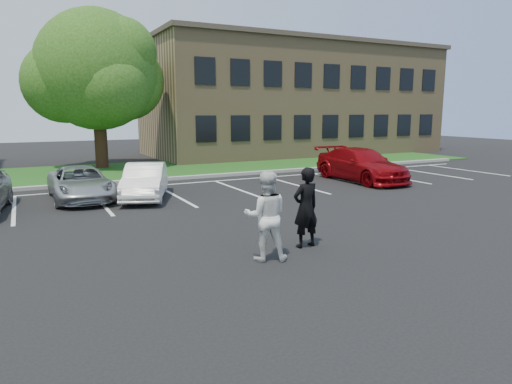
# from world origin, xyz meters

# --- Properties ---
(ground_plane) EXTENTS (90.00, 90.00, 0.00)m
(ground_plane) POSITION_xyz_m (0.00, 0.00, 0.00)
(ground_plane) COLOR black
(ground_plane) RESTS_ON ground
(curb) EXTENTS (40.00, 0.30, 0.15)m
(curb) POSITION_xyz_m (0.00, 12.00, 0.07)
(curb) COLOR gray
(curb) RESTS_ON ground
(grass_strip) EXTENTS (44.00, 8.00, 0.08)m
(grass_strip) POSITION_xyz_m (0.00, 16.00, 0.04)
(grass_strip) COLOR #21451B
(grass_strip) RESTS_ON ground
(stall_lines) EXTENTS (34.00, 5.36, 0.01)m
(stall_lines) POSITION_xyz_m (1.40, 8.95, 0.01)
(stall_lines) COLOR silver
(stall_lines) RESTS_ON ground
(office_building) EXTENTS (22.40, 10.40, 8.30)m
(office_building) POSITION_xyz_m (14.00, 21.99, 4.16)
(office_building) COLOR #988056
(office_building) RESTS_ON ground
(tree) EXTENTS (7.80, 7.20, 8.80)m
(tree) POSITION_xyz_m (-1.09, 18.13, 5.35)
(tree) COLOR black
(tree) RESTS_ON ground
(man_black_suit) EXTENTS (0.75, 0.53, 1.96)m
(man_black_suit) POSITION_xyz_m (0.79, -0.10, 0.98)
(man_black_suit) COLOR black
(man_black_suit) RESTS_ON ground
(man_white_shirt) EXTENTS (1.19, 1.08, 2.00)m
(man_white_shirt) POSITION_xyz_m (-0.53, -0.52, 1.00)
(man_white_shirt) COLOR silver
(man_white_shirt) RESTS_ON ground
(car_silver_minivan) EXTENTS (2.12, 4.47, 1.23)m
(car_silver_minivan) POSITION_xyz_m (-3.36, 8.75, 0.62)
(car_silver_minivan) COLOR #ADB0B5
(car_silver_minivan) RESTS_ON ground
(car_white_sedan) EXTENTS (2.70, 4.25, 1.32)m
(car_white_sedan) POSITION_xyz_m (-1.16, 7.92, 0.66)
(car_white_sedan) COLOR white
(car_white_sedan) RESTS_ON ground
(car_red_compact) EXTENTS (2.23, 5.31, 1.53)m
(car_red_compact) POSITION_xyz_m (8.99, 7.66, 0.77)
(car_red_compact) COLOR maroon
(car_red_compact) RESTS_ON ground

